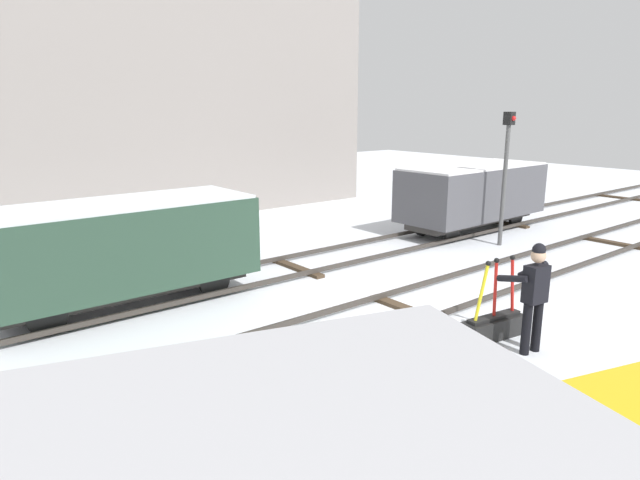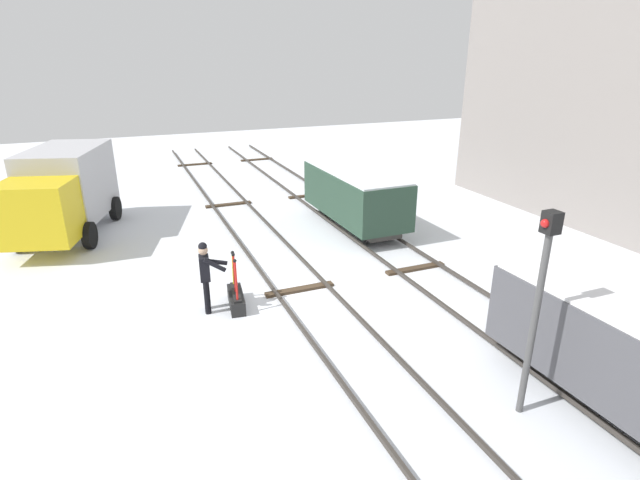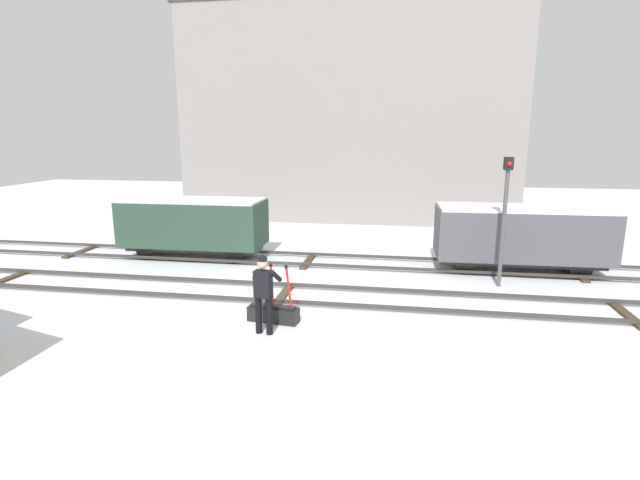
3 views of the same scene
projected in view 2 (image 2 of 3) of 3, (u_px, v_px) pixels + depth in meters
ground_plane at (300, 291)px, 13.63m from camera, size 60.00×60.00×0.00m
track_main_line at (300, 287)px, 13.60m from camera, size 44.00×1.94×0.18m
track_siding_near at (415, 266)px, 14.91m from camera, size 44.00×1.94×0.18m
switch_lever_frame at (236, 297)px, 12.72m from camera, size 1.28×0.52×1.45m
rail_worker at (206, 273)px, 12.21m from camera, size 0.60×0.75×1.85m
delivery_truck at (62, 190)px, 17.14m from camera, size 5.89×3.63×3.00m
signal_post at (539, 296)px, 8.24m from camera, size 0.24×0.32×3.80m
freight_car_mid_siding at (355, 195)px, 18.14m from camera, size 5.07×2.02×2.15m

